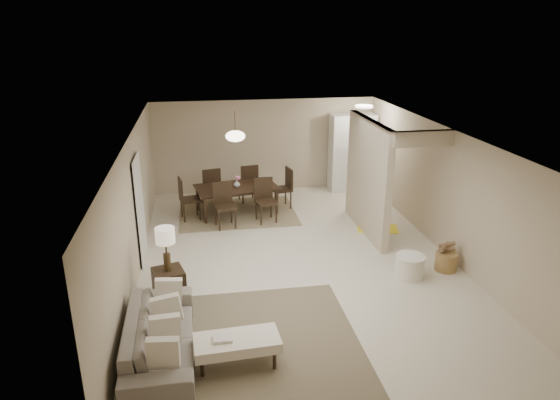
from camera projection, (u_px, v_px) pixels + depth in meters
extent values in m
plane|color=beige|center=(297.00, 261.00, 9.79)|extent=(9.00, 9.00, 0.00)
plane|color=white|center=(299.00, 135.00, 8.95)|extent=(9.00, 9.00, 0.00)
plane|color=#C3B194|center=(265.00, 146.00, 13.55)|extent=(6.00, 0.00, 6.00)
plane|color=#C3B194|center=(133.00, 210.00, 8.90)|extent=(0.00, 9.00, 9.00)
plane|color=#C3B194|center=(447.00, 192.00, 9.83)|extent=(0.00, 9.00, 9.00)
cube|color=#C3B194|center=(368.00, 177.00, 10.81)|extent=(0.15, 2.50, 2.50)
cube|color=black|center=(139.00, 210.00, 9.54)|extent=(0.04, 0.90, 2.04)
cube|color=white|center=(352.00, 153.00, 13.66)|extent=(1.20, 0.55, 2.10)
cylinder|color=white|center=(364.00, 106.00, 12.29)|extent=(0.44, 0.44, 0.05)
cube|color=brown|center=(250.00, 349.00, 7.14)|extent=(3.20, 3.20, 0.01)
imported|color=gray|center=(160.00, 338.00, 6.83)|extent=(2.30, 0.92, 0.67)
cube|color=silver|center=(237.00, 343.00, 6.72)|extent=(1.18, 0.59, 0.15)
cylinder|color=black|center=(202.00, 369.00, 6.53)|extent=(0.05, 0.05, 0.26)
cylinder|color=black|center=(274.00, 361.00, 6.68)|extent=(0.05, 0.05, 0.26)
cylinder|color=black|center=(202.00, 351.00, 6.89)|extent=(0.05, 0.05, 0.26)
cylinder|color=black|center=(270.00, 344.00, 7.04)|extent=(0.05, 0.05, 0.26)
cube|color=black|center=(169.00, 284.00, 8.36)|extent=(0.60, 0.60, 0.53)
cylinder|color=#49381F|center=(167.00, 262.00, 8.22)|extent=(0.12, 0.12, 0.30)
cylinder|color=#49381F|center=(166.00, 247.00, 8.12)|extent=(0.03, 0.03, 0.26)
cylinder|color=beige|center=(165.00, 235.00, 8.05)|extent=(0.32, 0.32, 0.26)
cylinder|color=silver|center=(410.00, 266.00, 9.10)|extent=(0.54, 0.54, 0.42)
cylinder|color=olive|center=(446.00, 262.00, 9.37)|extent=(0.54, 0.54, 0.35)
cube|color=#837351|center=(238.00, 213.00, 12.22)|extent=(2.80, 2.10, 0.01)
imported|color=black|center=(237.00, 200.00, 12.11)|extent=(2.10, 1.41, 0.68)
imported|color=silver|center=(237.00, 184.00, 11.97)|extent=(0.20, 0.20, 0.16)
cube|color=yellow|center=(377.00, 228.00, 11.30)|extent=(1.01, 0.76, 0.01)
cylinder|color=#49381F|center=(235.00, 122.00, 11.47)|extent=(0.02, 0.02, 0.50)
ellipsoid|color=#FFEAC6|center=(235.00, 136.00, 11.58)|extent=(0.46, 0.46, 0.25)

